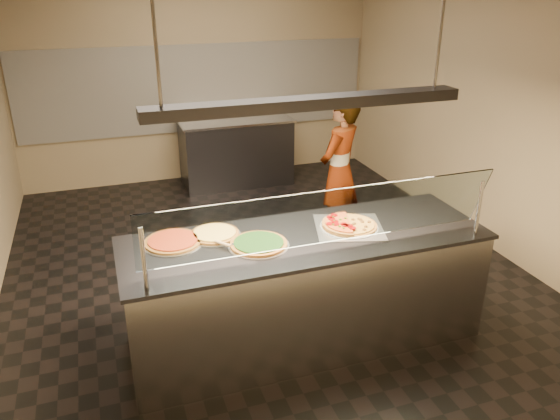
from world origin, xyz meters
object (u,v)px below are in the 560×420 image
object	(u,v)px
serving_counter	(305,289)
heat_lamp_housing	(309,103)
sneeze_guard	(325,218)
pizza_cheese	(214,233)
prep_table	(236,151)
pizza_spinach	(258,243)
half_pizza_sausage	(361,223)
pizza_tomato	(173,241)
half_pizza_pepperoni	(337,225)
pizza_spatula	(231,243)
worker	(339,171)
perforated_tray	(349,227)

from	to	relation	value
serving_counter	heat_lamp_housing	size ratio (longest dim) A/B	1.22
serving_counter	sneeze_guard	world-z (taller)	sneeze_guard
serving_counter	heat_lamp_housing	xyz separation A→B (m)	(0.00, 0.00, 1.48)
sneeze_guard	pizza_cheese	xyz separation A→B (m)	(-0.65, 0.59, -0.28)
prep_table	pizza_spinach	bearing A→B (deg)	-102.06
serving_counter	half_pizza_sausage	distance (m)	0.69
sneeze_guard	pizza_tomato	world-z (taller)	sneeze_guard
serving_counter	sneeze_guard	bearing A→B (deg)	-90.00
half_pizza_pepperoni	half_pizza_sausage	xyz separation A→B (m)	(0.21, -0.00, -0.01)
serving_counter	pizza_spatula	distance (m)	0.76
half_pizza_pepperoni	sneeze_guard	bearing A→B (deg)	-125.78
pizza_cheese	heat_lamp_housing	distance (m)	1.22
half_pizza_sausage	worker	xyz separation A→B (m)	(0.52, 1.54, -0.14)
half_pizza_sausage	pizza_tomato	size ratio (longest dim) A/B	1.05
pizza_spinach	prep_table	world-z (taller)	pizza_spinach
serving_counter	half_pizza_pepperoni	bearing A→B (deg)	7.88
serving_counter	heat_lamp_housing	world-z (taller)	heat_lamp_housing
pizza_spinach	sneeze_guard	bearing A→B (deg)	-38.93
serving_counter	pizza_tomato	distance (m)	1.11
worker	heat_lamp_housing	size ratio (longest dim) A/B	0.71
worker	heat_lamp_housing	bearing A→B (deg)	20.10
pizza_tomato	prep_table	bearing A→B (deg)	68.45
half_pizza_pepperoni	worker	bearing A→B (deg)	64.46
perforated_tray	half_pizza_sausage	bearing A→B (deg)	-1.32
half_pizza_pepperoni	pizza_cheese	world-z (taller)	half_pizza_pepperoni
pizza_spinach	pizza_cheese	distance (m)	0.38
half_pizza_pepperoni	worker	world-z (taller)	worker
serving_counter	pizza_spinach	xyz separation A→B (m)	(-0.39, -0.03, 0.48)
pizza_tomato	worker	size ratio (longest dim) A/B	0.28
sneeze_guard	half_pizza_sausage	world-z (taller)	sneeze_guard
perforated_tray	serving_counter	bearing A→B (deg)	-174.35
perforated_tray	pizza_cheese	size ratio (longest dim) A/B	1.61
perforated_tray	prep_table	size ratio (longest dim) A/B	0.42
sneeze_guard	heat_lamp_housing	bearing A→B (deg)	90.00
pizza_tomato	pizza_spatula	world-z (taller)	pizza_spatula
half_pizza_pepperoni	heat_lamp_housing	size ratio (longest dim) A/B	0.21
half_pizza_pepperoni	pizza_spatula	bearing A→B (deg)	-178.76
perforated_tray	worker	xyz separation A→B (m)	(0.63, 1.53, -0.12)
pizza_tomato	sneeze_guard	bearing A→B (deg)	-30.00
pizza_tomato	half_pizza_pepperoni	bearing A→B (deg)	-8.28
serving_counter	pizza_spinach	size ratio (longest dim) A/B	6.20
heat_lamp_housing	pizza_spatula	bearing A→B (deg)	178.10
perforated_tray	worker	size ratio (longest dim) A/B	0.39
pizza_cheese	pizza_spatula	size ratio (longest dim) A/B	1.45
half_pizza_sausage	pizza_spatula	world-z (taller)	half_pizza_sausage
pizza_spinach	pizza_tomato	xyz separation A→B (m)	(-0.59, 0.25, -0.00)
pizza_tomato	worker	bearing A→B (deg)	34.30
perforated_tray	pizza_spatula	size ratio (longest dim) A/B	2.34
serving_counter	prep_table	size ratio (longest dim) A/B	1.81
pizza_spatula	heat_lamp_housing	distance (m)	1.15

